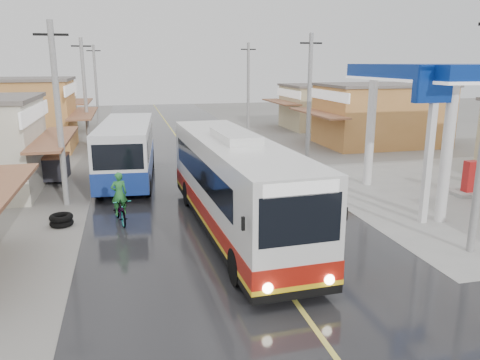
{
  "coord_description": "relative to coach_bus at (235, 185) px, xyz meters",
  "views": [
    {
      "loc": [
        -4.16,
        -12.6,
        6.3
      ],
      "look_at": [
        0.19,
        5.26,
        1.64
      ],
      "focal_mm": 35.0,
      "sensor_mm": 36.0,
      "label": 1
    }
  ],
  "objects": [
    {
      "name": "ground",
      "position": [
        0.36,
        -3.82,
        -1.84
      ],
      "size": [
        120.0,
        120.0,
        0.0
      ],
      "primitive_type": "plane",
      "color": "slate",
      "rests_on": "ground"
    },
    {
      "name": "road",
      "position": [
        0.36,
        11.18,
        -1.83
      ],
      "size": [
        12.0,
        90.0,
        0.02
      ],
      "primitive_type": "cube",
      "color": "black",
      "rests_on": "ground"
    },
    {
      "name": "centre_line",
      "position": [
        0.36,
        11.18,
        -1.82
      ],
      "size": [
        0.15,
        90.0,
        0.01
      ],
      "primitive_type": "cube",
      "color": "#D8CC4C",
      "rests_on": "road"
    },
    {
      "name": "shopfronts_right",
      "position": [
        15.36,
        8.18,
        -1.84
      ],
      "size": [
        11.0,
        44.0,
        4.8
      ],
      "primitive_type": null,
      "color": "beige",
      "rests_on": "ground"
    },
    {
      "name": "utility_poles_left",
      "position": [
        -6.64,
        12.18,
        -1.84
      ],
      "size": [
        1.6,
        50.0,
        8.0
      ],
      "primitive_type": null,
      "color": "gray",
      "rests_on": "ground"
    },
    {
      "name": "utility_poles_right",
      "position": [
        7.36,
        11.18,
        -1.84
      ],
      "size": [
        1.6,
        36.0,
        8.0
      ],
      "primitive_type": null,
      "color": "gray",
      "rests_on": "ground"
    },
    {
      "name": "coach_bus",
      "position": [
        0.0,
        0.0,
        0.0
      ],
      "size": [
        3.25,
        12.34,
        3.82
      ],
      "rotation": [
        0.0,
        0.0,
        0.04
      ],
      "color": "silver",
      "rests_on": "road"
    },
    {
      "name": "second_bus",
      "position": [
        -3.86,
        9.16,
        -0.15
      ],
      "size": [
        3.34,
        9.67,
        3.15
      ],
      "rotation": [
        0.0,
        0.0,
        -0.08
      ],
      "color": "silver",
      "rests_on": "road"
    },
    {
      "name": "cyclist",
      "position": [
        -4.24,
        2.05,
        -1.14
      ],
      "size": [
        1.06,
        2.08,
        2.14
      ],
      "rotation": [
        0.0,
        0.0,
        0.2
      ],
      "color": "black",
      "rests_on": "ground"
    },
    {
      "name": "tricycle_near",
      "position": [
        -7.61,
        9.45,
        -0.98
      ],
      "size": [
        1.45,
        2.07,
        1.52
      ],
      "rotation": [
        0.0,
        0.0,
        -0.08
      ],
      "color": "#26262D",
      "rests_on": "ground"
    },
    {
      "name": "tyre_stack",
      "position": [
        -6.52,
        2.26,
        -1.61
      ],
      "size": [
        0.92,
        0.92,
        0.47
      ],
      "color": "black",
      "rests_on": "ground"
    }
  ]
}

